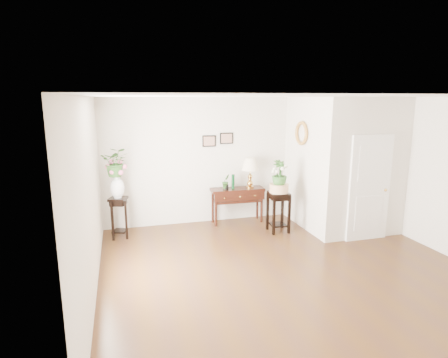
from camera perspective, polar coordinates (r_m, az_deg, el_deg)
name	(u,v)px	position (r m, az deg, el deg)	size (l,w,h in m)	color
floor	(286,268)	(6.50, 9.40, -13.21)	(6.00, 5.50, 0.02)	#462A11
ceiling	(292,96)	(5.88, 10.36, 12.30)	(6.00, 5.50, 0.02)	white
wall_back	(237,160)	(8.55, 1.95, 2.94)	(6.00, 0.02, 2.80)	silver
wall_front	(422,254)	(3.86, 27.88, -10.02)	(6.00, 0.02, 2.80)	silver
wall_left	(90,200)	(5.48, -19.80, -2.99)	(0.02, 5.50, 2.80)	silver
wall_right	(441,176)	(7.80, 30.20, 0.40)	(0.02, 5.50, 2.80)	silver
partition	(342,162)	(8.58, 17.49, 2.42)	(1.80, 1.95, 2.80)	silver
door	(369,188)	(7.84, 21.29, -1.33)	(0.90, 0.05, 2.10)	white
art_print_left	(209,141)	(8.30, -2.29, 5.80)	(0.30, 0.02, 0.25)	black
art_print_right	(226,138)	(8.40, 0.38, 6.22)	(0.30, 0.02, 0.25)	black
wall_ornament	(301,133)	(8.13, 11.70, 6.84)	(0.51, 0.51, 0.07)	#A88630
console_table	(237,205)	(8.50, 2.02, -4.04)	(1.20, 0.40, 0.80)	#38150C
table_lamp	(250,172)	(8.42, 4.00, 1.02)	(0.39, 0.39, 0.69)	gold
green_vase	(233,181)	(8.33, 1.39, -0.33)	(0.07, 0.07, 0.32)	#083516
potted_plant	(226,182)	(8.28, 0.29, -0.47)	(0.18, 0.14, 0.32)	#2A5A21
plant_stand_a	(119,218)	(7.86, -15.69, -5.69)	(0.33, 0.33, 0.84)	black
porcelain_vase	(117,187)	(7.69, -15.96, -1.12)	(0.28, 0.28, 0.48)	white
lily_arrangement	(116,163)	(7.60, -16.16, 2.30)	(0.52, 0.45, 0.58)	#2A5A21
plant_stand_b	(278,212)	(7.99, 8.27, -4.99)	(0.40, 0.40, 0.86)	black
ceramic_bowl	(279,189)	(7.86, 8.38, -1.45)	(0.40, 0.40, 0.18)	beige
narcissus	(279,174)	(7.79, 8.45, 0.83)	(0.31, 0.31, 0.56)	#2A5A21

